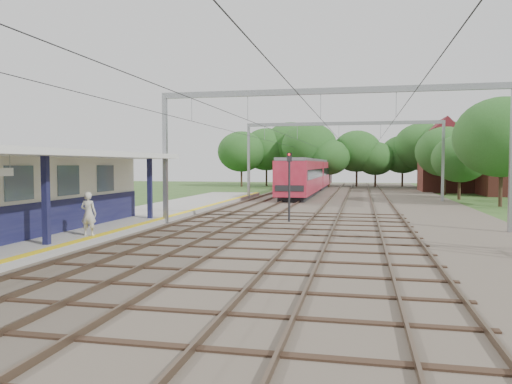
# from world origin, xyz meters

# --- Properties ---
(ground) EXTENTS (160.00, 160.00, 0.00)m
(ground) POSITION_xyz_m (0.00, 0.00, 0.00)
(ground) COLOR #2D4C1E
(ground) RESTS_ON ground
(ballast_bed) EXTENTS (18.00, 90.00, 0.10)m
(ballast_bed) POSITION_xyz_m (4.00, 30.00, 0.05)
(ballast_bed) COLOR #473D33
(ballast_bed) RESTS_ON ground
(platform) EXTENTS (5.00, 52.00, 0.35)m
(platform) POSITION_xyz_m (-7.50, 14.00, 0.17)
(platform) COLOR gray
(platform) RESTS_ON ground
(yellow_stripe) EXTENTS (0.45, 52.00, 0.01)m
(yellow_stripe) POSITION_xyz_m (-5.25, 14.00, 0.35)
(yellow_stripe) COLOR yellow
(yellow_stripe) RESTS_ON platform
(rail_tracks) EXTENTS (11.80, 88.00, 0.15)m
(rail_tracks) POSITION_xyz_m (1.50, 30.00, 0.18)
(rail_tracks) COLOR brown
(rail_tracks) RESTS_ON ballast_bed
(catenary_system) EXTENTS (17.22, 88.00, 7.00)m
(catenary_system) POSITION_xyz_m (3.39, 25.28, 5.51)
(catenary_system) COLOR gray
(catenary_system) RESTS_ON ground
(tree_band) EXTENTS (31.72, 30.88, 8.82)m
(tree_band) POSITION_xyz_m (3.84, 57.12, 4.92)
(tree_band) COLOR #382619
(tree_band) RESTS_ON ground
(house_far) EXTENTS (8.00, 6.12, 8.66)m
(house_far) POSITION_xyz_m (16.00, 52.00, 3.23)
(house_far) COLOR brown
(house_far) RESTS_ON ground
(person) EXTENTS (0.67, 0.46, 1.79)m
(person) POSITION_xyz_m (-5.60, 8.33, 1.24)
(person) COLOR beige
(person) RESTS_ON platform
(train) EXTENTS (2.82, 35.06, 3.71)m
(train) POSITION_xyz_m (-0.50, 47.61, 2.07)
(train) COLOR black
(train) RESTS_ON ballast_bed
(signal_post) EXTENTS (0.30, 0.27, 3.87)m
(signal_post) POSITION_xyz_m (1.35, 17.08, 2.34)
(signal_post) COLOR black
(signal_post) RESTS_ON ground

